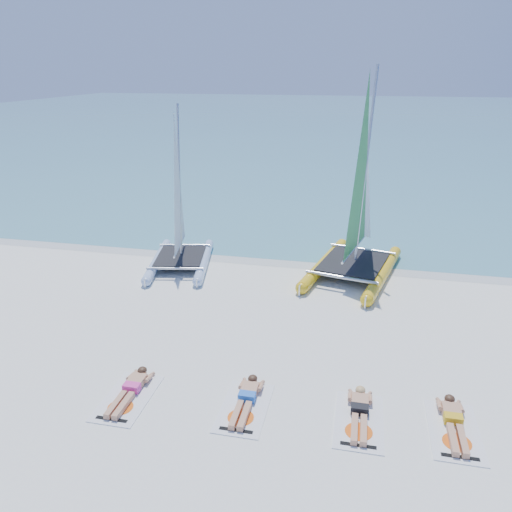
{
  "coord_description": "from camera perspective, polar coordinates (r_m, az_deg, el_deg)",
  "views": [
    {
      "loc": [
        2.33,
        -11.97,
        6.91
      ],
      "look_at": [
        -0.51,
        1.2,
        1.77
      ],
      "focal_mm": 35.0,
      "sensor_mm": 36.0,
      "label": 1
    }
  ],
  "objects": [
    {
      "name": "towel_c",
      "position": [
        11.13,
        11.7,
        -17.96
      ],
      "size": [
        1.0,
        1.85,
        0.02
      ],
      "primitive_type": "cube",
      "color": "white",
      "rests_on": "ground"
    },
    {
      "name": "sunbather_d",
      "position": [
        11.49,
        21.64,
        -17.06
      ],
      "size": [
        0.37,
        1.73,
        0.26
      ],
      "color": "tan",
      "rests_on": "towel_d"
    },
    {
      "name": "towel_d",
      "position": [
        11.41,
        21.71,
        -18.08
      ],
      "size": [
        1.0,
        1.85,
        0.02
      ],
      "primitive_type": "cube",
      "color": "white",
      "rests_on": "ground"
    },
    {
      "name": "towel_a",
      "position": [
        11.87,
        -14.46,
        -15.43
      ],
      "size": [
        1.0,
        1.85,
        0.02
      ],
      "primitive_type": "cube",
      "color": "white",
      "rests_on": "ground"
    },
    {
      "name": "wet_sand_strip",
      "position": [
        18.93,
        4.24,
        -0.57
      ],
      "size": [
        140.0,
        1.4,
        0.01
      ],
      "primitive_type": "cube",
      "color": "silver",
      "rests_on": "ground"
    },
    {
      "name": "towel_b",
      "position": [
        11.26,
        -1.32,
        -16.92
      ],
      "size": [
        1.0,
        1.85,
        0.02
      ],
      "primitive_type": "cube",
      "color": "white",
      "rests_on": "ground"
    },
    {
      "name": "sea",
      "position": [
        75.33,
        10.73,
        15.28
      ],
      "size": [
        140.0,
        115.0,
        0.01
      ],
      "primitive_type": "cube",
      "color": "#68ABAD",
      "rests_on": "ground"
    },
    {
      "name": "catamaran_blue",
      "position": [
        18.22,
        -8.83,
        4.21
      ],
      "size": [
        2.86,
        4.63,
        5.89
      ],
      "rotation": [
        0.0,
        0.0,
        0.2
      ],
      "color": "#C2D9FF",
      "rests_on": "ground"
    },
    {
      "name": "sunbather_a",
      "position": [
        11.94,
        -14.1,
        -14.49
      ],
      "size": [
        0.37,
        1.73,
        0.26
      ],
      "color": "tan",
      "rests_on": "towel_a"
    },
    {
      "name": "ground",
      "position": [
        14.02,
        1.0,
        -8.65
      ],
      "size": [
        140.0,
        140.0,
        0.0
      ],
      "primitive_type": "plane",
      "color": "silver",
      "rests_on": "ground"
    },
    {
      "name": "sunbather_c",
      "position": [
        11.21,
        11.76,
        -16.91
      ],
      "size": [
        0.37,
        1.73,
        0.26
      ],
      "color": "tan",
      "rests_on": "towel_c"
    },
    {
      "name": "catamaran_yellow",
      "position": [
        17.83,
        11.87,
        5.36
      ],
      "size": [
        3.64,
        5.82,
        7.22
      ],
      "rotation": [
        0.0,
        0.0,
        -0.22
      ],
      "color": "yellow",
      "rests_on": "ground"
    },
    {
      "name": "sunbather_b",
      "position": [
        11.34,
        -1.09,
        -15.91
      ],
      "size": [
        0.37,
        1.73,
        0.26
      ],
      "color": "tan",
      "rests_on": "towel_b"
    }
  ]
}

